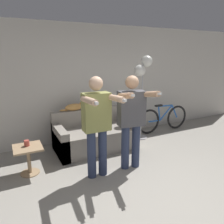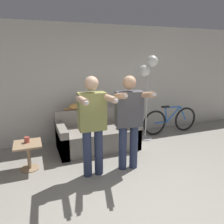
{
  "view_description": "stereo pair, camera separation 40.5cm",
  "coord_description": "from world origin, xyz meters",
  "px_view_note": "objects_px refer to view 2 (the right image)",
  "views": [
    {
      "loc": [
        -1.68,
        -1.94,
        1.94
      ],
      "look_at": [
        0.08,
        1.57,
        0.91
      ],
      "focal_mm": 35.0,
      "sensor_mm": 36.0,
      "label": 1
    },
    {
      "loc": [
        -1.31,
        -2.1,
        1.94
      ],
      "look_at": [
        0.08,
        1.57,
        0.91
      ],
      "focal_mm": 35.0,
      "sensor_mm": 36.0,
      "label": 2
    }
  ],
  "objects_px": {
    "floor_lamp": "(148,72)",
    "side_table": "(28,151)",
    "cup": "(27,140)",
    "person_left": "(93,121)",
    "couch": "(97,135)",
    "bicycle": "(170,120)",
    "cat": "(78,106)",
    "person_right": "(129,117)"
  },
  "relations": [
    {
      "from": "couch",
      "to": "bicycle",
      "type": "bearing_deg",
      "value": 5.91
    },
    {
      "from": "person_left",
      "to": "couch",
      "type": "bearing_deg",
      "value": 71.49
    },
    {
      "from": "couch",
      "to": "bicycle",
      "type": "xyz_separation_m",
      "value": [
        2.0,
        0.21,
        0.06
      ]
    },
    {
      "from": "person_right",
      "to": "bicycle",
      "type": "distance_m",
      "value": 2.26
    },
    {
      "from": "floor_lamp",
      "to": "side_table",
      "type": "bearing_deg",
      "value": -168.21
    },
    {
      "from": "person_right",
      "to": "cup",
      "type": "xyz_separation_m",
      "value": [
        -1.62,
        0.63,
        -0.41
      ]
    },
    {
      "from": "person_right",
      "to": "cat",
      "type": "distance_m",
      "value": 1.51
    },
    {
      "from": "cat",
      "to": "floor_lamp",
      "type": "height_order",
      "value": "floor_lamp"
    },
    {
      "from": "couch",
      "to": "bicycle",
      "type": "height_order",
      "value": "couch"
    },
    {
      "from": "side_table",
      "to": "cup",
      "type": "bearing_deg",
      "value": 94.93
    },
    {
      "from": "floor_lamp",
      "to": "side_table",
      "type": "height_order",
      "value": "floor_lamp"
    },
    {
      "from": "side_table",
      "to": "bicycle",
      "type": "height_order",
      "value": "bicycle"
    },
    {
      "from": "cup",
      "to": "bicycle",
      "type": "xyz_separation_m",
      "value": [
        3.38,
        0.64,
        -0.2
      ]
    },
    {
      "from": "person_left",
      "to": "side_table",
      "type": "height_order",
      "value": "person_left"
    },
    {
      "from": "cup",
      "to": "floor_lamp",
      "type": "bearing_deg",
      "value": 10.87
    },
    {
      "from": "cat",
      "to": "floor_lamp",
      "type": "distance_m",
      "value": 1.71
    },
    {
      "from": "person_left",
      "to": "bicycle",
      "type": "xyz_separation_m",
      "value": [
        2.39,
        1.27,
        -0.61
      ]
    },
    {
      "from": "person_right",
      "to": "cup",
      "type": "distance_m",
      "value": 1.79
    },
    {
      "from": "person_left",
      "to": "side_table",
      "type": "xyz_separation_m",
      "value": [
        -0.99,
        0.59,
        -0.6
      ]
    },
    {
      "from": "side_table",
      "to": "cat",
      "type": "bearing_deg",
      "value": 37.35
    },
    {
      "from": "cup",
      "to": "person_left",
      "type": "bearing_deg",
      "value": -32.49
    },
    {
      "from": "floor_lamp",
      "to": "side_table",
      "type": "xyz_separation_m",
      "value": [
        -2.6,
        -0.54,
        -1.22
      ]
    },
    {
      "from": "couch",
      "to": "person_right",
      "type": "distance_m",
      "value": 1.28
    },
    {
      "from": "person_right",
      "to": "side_table",
      "type": "xyz_separation_m",
      "value": [
        -1.62,
        0.59,
        -0.6
      ]
    },
    {
      "from": "person_left",
      "to": "floor_lamp",
      "type": "relative_size",
      "value": 0.85
    },
    {
      "from": "couch",
      "to": "side_table",
      "type": "xyz_separation_m",
      "value": [
        -1.38,
        -0.47,
        0.08
      ]
    },
    {
      "from": "cup",
      "to": "bicycle",
      "type": "bearing_deg",
      "value": 10.68
    },
    {
      "from": "couch",
      "to": "person_right",
      "type": "height_order",
      "value": "person_right"
    },
    {
      "from": "person_left",
      "to": "cup",
      "type": "distance_m",
      "value": 1.25
    },
    {
      "from": "cat",
      "to": "cup",
      "type": "relative_size",
      "value": 5.34
    },
    {
      "from": "cup",
      "to": "cat",
      "type": "bearing_deg",
      "value": 35.78
    },
    {
      "from": "bicycle",
      "to": "side_table",
      "type": "bearing_deg",
      "value": -168.62
    },
    {
      "from": "person_right",
      "to": "floor_lamp",
      "type": "bearing_deg",
      "value": 57.63
    },
    {
      "from": "floor_lamp",
      "to": "cup",
      "type": "relative_size",
      "value": 19.76
    },
    {
      "from": "person_right",
      "to": "side_table",
      "type": "distance_m",
      "value": 1.83
    },
    {
      "from": "person_left",
      "to": "cup",
      "type": "xyz_separation_m",
      "value": [
        -1.0,
        0.63,
        -0.41
      ]
    },
    {
      "from": "person_right",
      "to": "floor_lamp",
      "type": "distance_m",
      "value": 1.62
    },
    {
      "from": "person_left",
      "to": "cat",
      "type": "distance_m",
      "value": 1.4
    },
    {
      "from": "couch",
      "to": "person_left",
      "type": "relative_size",
      "value": 1.01
    },
    {
      "from": "person_left",
      "to": "cat",
      "type": "xyz_separation_m",
      "value": [
        0.07,
        1.4,
        -0.08
      ]
    },
    {
      "from": "floor_lamp",
      "to": "cat",
      "type": "bearing_deg",
      "value": 170.23
    },
    {
      "from": "cat",
      "to": "floor_lamp",
      "type": "relative_size",
      "value": 0.27
    }
  ]
}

